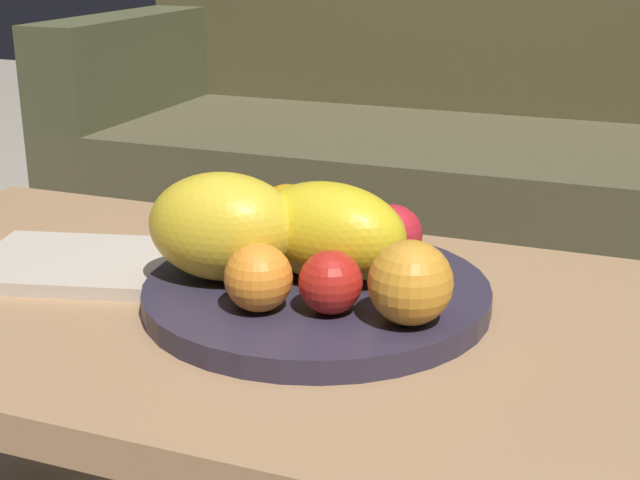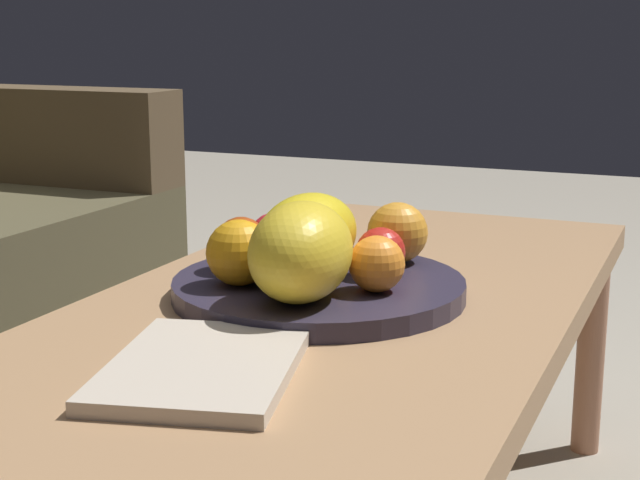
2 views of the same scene
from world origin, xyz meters
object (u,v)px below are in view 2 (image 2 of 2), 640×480
Objects in this scene: magazine at (203,367)px; apple_right at (274,237)px; fruit_bowl at (320,287)px; melon_large_front at (308,235)px; orange_left at (397,233)px; banana_bunch at (280,254)px; apple_left at (240,244)px; melon_smaller_beside at (302,252)px; orange_front at (377,264)px; coffee_table at (333,331)px; orange_right at (239,253)px; apple_front at (381,252)px.

apple_right is at bearing 0.52° from magazine.
melon_large_front is (0.00, 0.02, 0.07)m from fruit_bowl.
orange_left reaches higher than magazine.
apple_left is at bearing 82.80° from banana_bunch.
magazine is at bearing -169.54° from banana_bunch.
melon_large_front is 0.11m from melon_smaller_beside.
orange_front is (-0.03, -0.11, -0.02)m from melon_large_front.
coffee_table is 0.13m from orange_front.
orange_left reaches higher than orange_front.
apple_right is at bearing -18.67° from apple_left.
magazine is at bearing -175.93° from melon_large_front.
coffee_table is at bearing 160.29° from orange_left.
orange_left reaches higher than coffee_table.
fruit_bowl is 0.12m from apple_left.
coffee_table is 5.03× the size of magazine.
orange_right reaches higher than apple_right.
orange_front is at bearing -109.62° from fruit_bowl.
orange_right is at bearing 124.21° from coffee_table.
fruit_bowl is 0.07m from melon_large_front.
orange_front is 0.97× the size of apple_left.
melon_smaller_beside is at bearing -19.38° from magazine.
melon_smaller_beside reaches higher than apple_front.
melon_large_front reaches higher than orange_right.
banana_bunch is (-0.07, -0.04, -0.00)m from apple_right.
fruit_bowl is 2.13× the size of melon_large_front.
apple_front is (0.04, -0.05, 0.10)m from coffee_table.
apple_front reaches higher than fruit_bowl.
melon_large_front is 2.47× the size of apple_left.
coffee_table is 17.58× the size of apple_left.
apple_left is at bearing 161.33° from apple_right.
melon_smaller_beside is 0.11m from orange_right.
apple_left is 0.43× the size of banana_bunch.
orange_front is 0.07m from apple_front.
orange_right reaches higher than fruit_bowl.
orange_front is at bearing -96.71° from apple_left.
melon_smaller_beside reaches higher than coffee_table.
melon_large_front is 0.11m from orange_front.
magazine is at bearing -160.58° from orange_right.
fruit_bowl is at bearing -85.91° from apple_left.
orange_left is (0.12, -0.06, 0.05)m from fruit_bowl.
orange_front reaches higher than banana_bunch.
melon_large_front is at bearing 20.46° from melon_smaller_beside.
coffee_table is 19.50× the size of apple_front.
melon_large_front is 0.10m from apple_left.
apple_front is (0.11, -0.15, -0.01)m from orange_right.
apple_left is at bearing 83.29° from orange_front.
melon_smaller_beside is 0.17m from apple_left.
apple_front is (0.14, -0.05, -0.03)m from melon_smaller_beside.
apple_right reaches higher than fruit_bowl.
melon_smaller_beside is 1.02× the size of banana_bunch.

